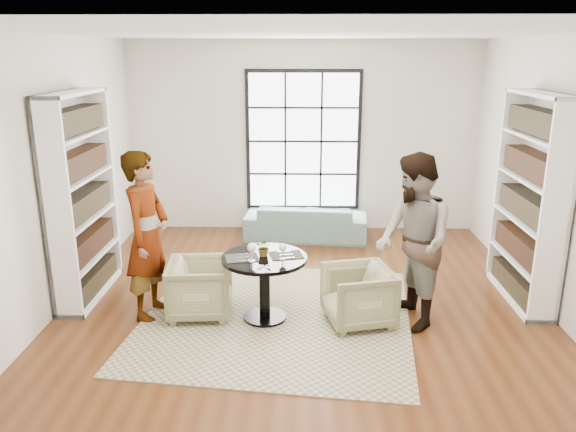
{
  "coord_description": "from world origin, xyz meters",
  "views": [
    {
      "loc": [
        -0.03,
        -5.9,
        2.83
      ],
      "look_at": [
        -0.18,
        0.4,
        0.97
      ],
      "focal_mm": 35.0,
      "sensor_mm": 36.0,
      "label": 1
    }
  ],
  "objects_px": {
    "armchair_right": "(358,296)",
    "wine_glass_right": "(283,248)",
    "pedestal_table": "(264,274)",
    "sofa": "(306,222)",
    "armchair_left": "(201,288)",
    "wine_glass_left": "(252,248)",
    "person_left": "(147,236)",
    "person_right": "(413,242)",
    "flower_centerpiece": "(264,247)"
  },
  "relations": [
    {
      "from": "armchair_right",
      "to": "wine_glass_right",
      "type": "height_order",
      "value": "wine_glass_right"
    },
    {
      "from": "pedestal_table",
      "to": "sofa",
      "type": "distance_m",
      "value": 2.82
    },
    {
      "from": "armchair_left",
      "to": "wine_glass_left",
      "type": "height_order",
      "value": "wine_glass_left"
    },
    {
      "from": "person_left",
      "to": "person_right",
      "type": "bearing_deg",
      "value": -82.77
    },
    {
      "from": "sofa",
      "to": "wine_glass_left",
      "type": "xyz_separation_m",
      "value": [
        -0.59,
        -2.92,
        0.6
      ]
    },
    {
      "from": "sofa",
      "to": "wine_glass_right",
      "type": "xyz_separation_m",
      "value": [
        -0.27,
        -2.85,
        0.58
      ]
    },
    {
      "from": "pedestal_table",
      "to": "flower_centerpiece",
      "type": "relative_size",
      "value": 4.66
    },
    {
      "from": "armchair_right",
      "to": "person_right",
      "type": "distance_m",
      "value": 0.82
    },
    {
      "from": "wine_glass_left",
      "to": "flower_centerpiece",
      "type": "height_order",
      "value": "wine_glass_left"
    },
    {
      "from": "armchair_right",
      "to": "wine_glass_left",
      "type": "height_order",
      "value": "wine_glass_left"
    },
    {
      "from": "armchair_left",
      "to": "armchair_right",
      "type": "distance_m",
      "value": 1.72
    },
    {
      "from": "person_left",
      "to": "flower_centerpiece",
      "type": "distance_m",
      "value": 1.27
    },
    {
      "from": "person_left",
      "to": "wine_glass_right",
      "type": "xyz_separation_m",
      "value": [
        1.46,
        -0.17,
        -0.07
      ]
    },
    {
      "from": "pedestal_table",
      "to": "wine_glass_right",
      "type": "relative_size",
      "value": 5.23
    },
    {
      "from": "sofa",
      "to": "armchair_right",
      "type": "distance_m",
      "value": 2.88
    },
    {
      "from": "person_right",
      "to": "wine_glass_right",
      "type": "distance_m",
      "value": 1.36
    },
    {
      "from": "person_left",
      "to": "person_right",
      "type": "height_order",
      "value": "person_right"
    },
    {
      "from": "armchair_right",
      "to": "person_left",
      "type": "bearing_deg",
      "value": -107.22
    },
    {
      "from": "armchair_right",
      "to": "wine_glass_right",
      "type": "relative_size",
      "value": 3.95
    },
    {
      "from": "armchair_left",
      "to": "flower_centerpiece",
      "type": "relative_size",
      "value": 3.54
    },
    {
      "from": "pedestal_table",
      "to": "sofa",
      "type": "xyz_separation_m",
      "value": [
        0.47,
        2.77,
        -0.26
      ]
    },
    {
      "from": "armchair_right",
      "to": "flower_centerpiece",
      "type": "xyz_separation_m",
      "value": [
        -1.0,
        0.08,
        0.51
      ]
    },
    {
      "from": "sofa",
      "to": "wine_glass_left",
      "type": "relative_size",
      "value": 9.23
    },
    {
      "from": "flower_centerpiece",
      "to": "person_right",
      "type": "bearing_deg",
      "value": -2.87
    },
    {
      "from": "person_left",
      "to": "flower_centerpiece",
      "type": "xyz_separation_m",
      "value": [
        1.26,
        -0.07,
        -0.09
      ]
    },
    {
      "from": "wine_glass_left",
      "to": "flower_centerpiece",
      "type": "relative_size",
      "value": 1.03
    },
    {
      "from": "pedestal_table",
      "to": "wine_glass_left",
      "type": "relative_size",
      "value": 4.52
    },
    {
      "from": "wine_glass_left",
      "to": "armchair_right",
      "type": "bearing_deg",
      "value": 4.43
    },
    {
      "from": "flower_centerpiece",
      "to": "person_left",
      "type": "bearing_deg",
      "value": 176.67
    },
    {
      "from": "pedestal_table",
      "to": "flower_centerpiece",
      "type": "distance_m",
      "value": 0.3
    },
    {
      "from": "wine_glass_left",
      "to": "flower_centerpiece",
      "type": "distance_m",
      "value": 0.21
    },
    {
      "from": "armchair_left",
      "to": "person_left",
      "type": "height_order",
      "value": "person_left"
    },
    {
      "from": "sofa",
      "to": "flower_centerpiece",
      "type": "distance_m",
      "value": 2.84
    },
    {
      "from": "sofa",
      "to": "wine_glass_right",
      "type": "height_order",
      "value": "wine_glass_right"
    },
    {
      "from": "armchair_right",
      "to": "armchair_left",
      "type": "bearing_deg",
      "value": -108.44
    },
    {
      "from": "sofa",
      "to": "armchair_left",
      "type": "bearing_deg",
      "value": 71.11
    },
    {
      "from": "person_right",
      "to": "armchair_right",
      "type": "bearing_deg",
      "value": -103.18
    },
    {
      "from": "armchair_right",
      "to": "person_left",
      "type": "xyz_separation_m",
      "value": [
        -2.27,
        0.15,
        0.61
      ]
    },
    {
      "from": "flower_centerpiece",
      "to": "armchair_left",
      "type": "bearing_deg",
      "value": 174.11
    },
    {
      "from": "pedestal_table",
      "to": "armchair_right",
      "type": "height_order",
      "value": "pedestal_table"
    },
    {
      "from": "armchair_right",
      "to": "person_left",
      "type": "relative_size",
      "value": 0.38
    },
    {
      "from": "armchair_right",
      "to": "person_right",
      "type": "relative_size",
      "value": 0.37
    },
    {
      "from": "pedestal_table",
      "to": "wine_glass_left",
      "type": "height_order",
      "value": "wine_glass_left"
    },
    {
      "from": "person_right",
      "to": "wine_glass_left",
      "type": "relative_size",
      "value": 9.14
    },
    {
      "from": "armchair_left",
      "to": "armchair_right",
      "type": "xyz_separation_m",
      "value": [
        1.72,
        -0.15,
        -0.0
      ]
    },
    {
      "from": "armchair_left",
      "to": "flower_centerpiece",
      "type": "distance_m",
      "value": 0.88
    },
    {
      "from": "armchair_right",
      "to": "person_right",
      "type": "height_order",
      "value": "person_right"
    },
    {
      "from": "wine_glass_right",
      "to": "flower_centerpiece",
      "type": "distance_m",
      "value": 0.22
    },
    {
      "from": "wine_glass_right",
      "to": "flower_centerpiece",
      "type": "height_order",
      "value": "flower_centerpiece"
    },
    {
      "from": "sofa",
      "to": "armchair_right",
      "type": "relative_size",
      "value": 2.7
    }
  ]
}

